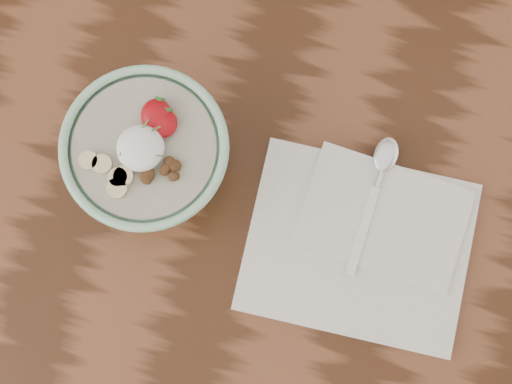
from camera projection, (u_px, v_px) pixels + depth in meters
table at (251, 155)px, 105.32cm from camera, size 160.00×90.00×75.00cm
breakfast_bowl at (149, 154)px, 88.82cm from camera, size 20.42×20.42×13.68cm
napkin at (363, 241)px, 93.36cm from camera, size 29.68×24.48×1.77cm
spoon at (380, 174)px, 93.23cm from camera, size 3.44×19.11×1.00cm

